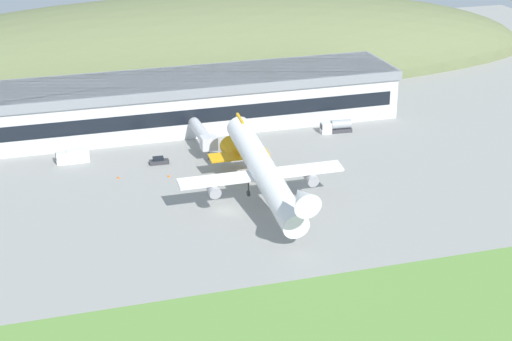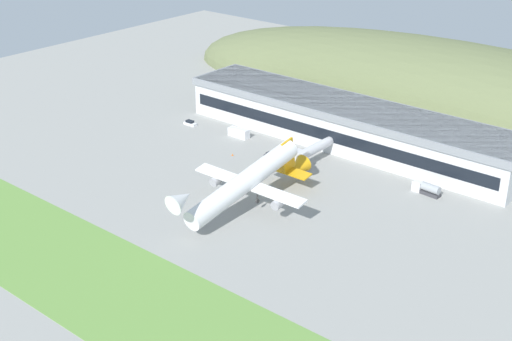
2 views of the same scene
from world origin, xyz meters
name	(u,v)px [view 2 (image 2 of 2)]	position (x,y,z in m)	size (l,w,h in m)	color
ground_plane	(225,200)	(0.00, 0.00, 0.00)	(315.48, 315.48, 0.00)	gray
grass_strip_foreground	(85,272)	(0.00, -42.76, 0.04)	(283.93, 27.88, 0.08)	#669342
hill_backdrop	(455,110)	(14.41, 97.50, 0.00)	(222.49, 60.48, 43.81)	#667047
terminal_building	(348,121)	(2.69, 50.10, 6.84)	(105.12, 20.69, 12.09)	silver
jetway_0	(312,150)	(3.34, 31.69, 3.99)	(3.38, 15.57, 5.43)	silver
cargo_airplane	(247,182)	(7.21, -0.22, 7.17)	(32.10, 47.79, 12.69)	white
service_car_0	(190,123)	(-43.18, 31.50, 0.60)	(4.37, 1.86, 1.45)	silver
service_car_1	(271,156)	(-7.46, 27.31, 0.66)	(4.18, 1.78, 1.60)	#333338
fuel_truck	(427,189)	(36.45, 34.93, 1.43)	(7.57, 2.70, 3.00)	silver
box_truck	(239,133)	(-24.90, 33.73, 1.37)	(7.01, 2.27, 2.83)	silver
traffic_cone_0	(232,155)	(-17.00, 21.89, 0.28)	(0.52, 0.52, 0.58)	orange
traffic_cone_1	(255,166)	(-6.91, 19.68, 0.28)	(0.52, 0.52, 0.58)	orange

